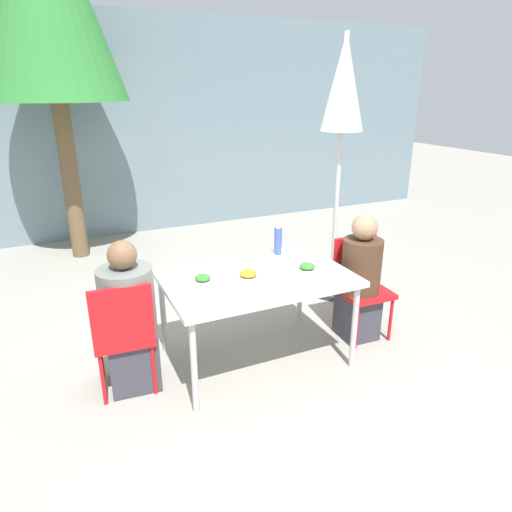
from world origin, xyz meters
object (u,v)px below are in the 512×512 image
person_right (360,282)px  bottle (278,241)px  person_left (129,322)px  chair_right (359,279)px  chair_left (123,330)px  drinking_cup (190,261)px  closed_umbrella (343,97)px  salad_bowl (216,267)px

person_right → bottle: 0.77m
person_left → chair_right: 1.93m
chair_left → person_right: bearing=3.2°
chair_left → drinking_cup: (0.60, 0.37, 0.27)m
person_left → closed_umbrella: (2.16, 0.69, 1.45)m
chair_left → bottle: size_ratio=3.46×
closed_umbrella → salad_bowl: (-1.46, -0.55, -1.20)m
closed_umbrella → bottle: size_ratio=10.14×
chair_left → bottle: bearing=18.4°
bottle → salad_bowl: bearing=-168.4°
chair_right → closed_umbrella: 1.65m
person_right → salad_bowl: (-1.18, 0.26, 0.24)m
person_left → salad_bowl: bearing=15.7°
chair_left → chair_right: (1.99, 0.04, 0.00)m
chair_right → drinking_cup: (-1.39, 0.33, 0.27)m
bottle → salad_bowl: bottle is taller
chair_right → chair_left: bearing=3.8°
chair_left → bottle: (1.35, 0.34, 0.35)m
closed_umbrella → chair_left: bearing=-160.8°
person_right → chair_right: bearing=-121.8°
drinking_cup → closed_umbrella: bearing=13.9°
chair_left → person_left: size_ratio=0.77×
closed_umbrella → bottle: 1.47m
chair_right → closed_umbrella: size_ratio=0.34×
bottle → drinking_cup: bearing=177.5°
person_left → chair_right: (1.93, -0.04, -0.01)m
chair_right → bottle: bearing=-22.5°
person_left → closed_umbrella: size_ratio=0.44×
chair_left → person_left: person_left is taller
chair_left → chair_right: same height
person_left → bottle: size_ratio=4.48×
person_right → drinking_cup: bearing=-14.4°
drinking_cup → salad_bowl: bearing=-43.8°
person_right → person_left: bearing=-0.9°
chair_right → person_left: bearing=1.5°
person_right → drinking_cup: person_right is taller
person_left → drinking_cup: size_ratio=12.64×
chair_left → closed_umbrella: closed_umbrella is taller
closed_umbrella → drinking_cup: size_ratio=28.64×
person_left → closed_umbrella: 2.69m
chair_right → closed_umbrella: bearing=-104.5°
closed_umbrella → salad_bowl: closed_umbrella is taller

